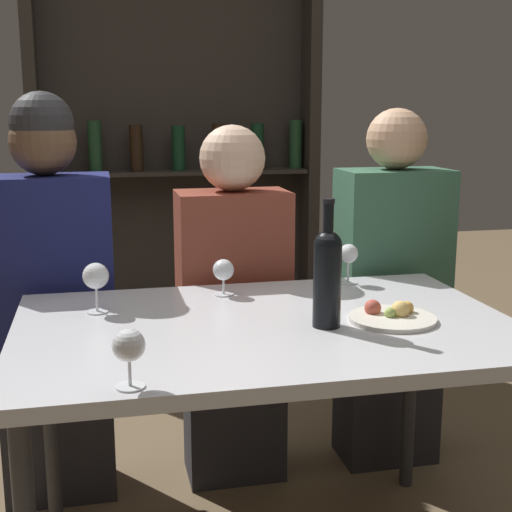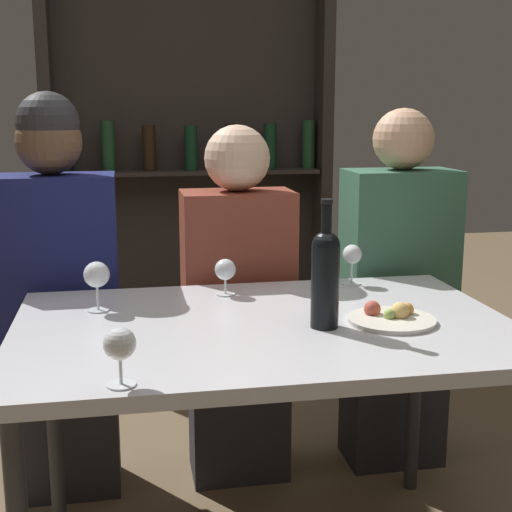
% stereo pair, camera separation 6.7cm
% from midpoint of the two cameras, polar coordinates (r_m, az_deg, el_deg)
% --- Properties ---
extents(dining_table, '(1.29, 0.85, 0.73)m').
position_cam_midpoint_polar(dining_table, '(1.87, -0.18, -7.16)').
color(dining_table, silver).
rests_on(dining_table, ground_plane).
extents(wine_rack_wall, '(1.47, 0.21, 2.37)m').
position_cam_midpoint_polar(wine_rack_wall, '(3.75, -6.88, 10.66)').
color(wine_rack_wall, '#28231E').
rests_on(wine_rack_wall, ground_plane).
extents(wine_bottle, '(0.07, 0.07, 0.33)m').
position_cam_midpoint_polar(wine_bottle, '(1.79, 4.66, -1.36)').
color(wine_bottle, black).
rests_on(wine_bottle, dining_table).
extents(wine_glass_0, '(0.06, 0.06, 0.11)m').
position_cam_midpoint_polar(wine_glass_0, '(2.10, -3.54, -1.23)').
color(wine_glass_0, silver).
rests_on(wine_glass_0, dining_table).
extents(wine_glass_1, '(0.07, 0.07, 0.12)m').
position_cam_midpoint_polar(wine_glass_1, '(1.44, -11.47, -7.19)').
color(wine_glass_1, silver).
rests_on(wine_glass_1, dining_table).
extents(wine_glass_2, '(0.07, 0.07, 0.14)m').
position_cam_midpoint_polar(wine_glass_2, '(1.97, -13.65, -1.68)').
color(wine_glass_2, silver).
rests_on(wine_glass_2, dining_table).
extents(wine_glass_3, '(0.06, 0.06, 0.13)m').
position_cam_midpoint_polar(wine_glass_3, '(2.25, 6.57, 0.03)').
color(wine_glass_3, silver).
rests_on(wine_glass_3, dining_table).
extents(food_plate_0, '(0.23, 0.23, 0.05)m').
position_cam_midpoint_polar(food_plate_0, '(1.90, 9.84, -4.73)').
color(food_plate_0, silver).
rests_on(food_plate_0, dining_table).
extents(seated_person_left, '(0.39, 0.22, 1.33)m').
position_cam_midpoint_polar(seated_person_left, '(2.40, -16.72, -3.93)').
color(seated_person_left, '#26262B').
rests_on(seated_person_left, ground_plane).
extents(seated_person_center, '(0.37, 0.22, 1.23)m').
position_cam_midpoint_polar(seated_person_center, '(2.44, -2.62, -4.70)').
color(seated_person_center, '#26262B').
rests_on(seated_person_center, ground_plane).
extents(seated_person_right, '(0.38, 0.22, 1.28)m').
position_cam_midpoint_polar(seated_person_right, '(2.59, 9.96, -3.38)').
color(seated_person_right, '#26262B').
rests_on(seated_person_right, ground_plane).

